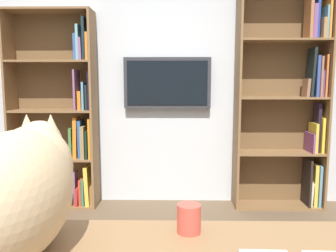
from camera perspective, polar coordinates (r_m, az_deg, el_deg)
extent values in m
cube|color=silver|center=(3.53, -0.26, 8.83)|extent=(4.52, 0.06, 2.70)
cube|color=brown|center=(3.66, 25.07, 4.35)|extent=(0.02, 0.28, 2.22)
cube|color=brown|center=(3.40, 11.68, 4.71)|extent=(0.02, 0.28, 2.22)
cube|color=brown|center=(3.64, 17.98, 4.66)|extent=(0.88, 0.01, 2.22)
cube|color=brown|center=(3.72, 17.91, -12.62)|extent=(0.84, 0.27, 0.02)
cube|color=brown|center=(3.58, 18.26, -4.29)|extent=(0.84, 0.27, 0.02)
cube|color=brown|center=(3.51, 18.62, 4.55)|extent=(0.84, 0.27, 0.02)
cube|color=brown|center=(3.53, 18.99, 13.51)|extent=(0.84, 0.27, 0.02)
cube|color=#618FA8|center=(3.78, 23.96, -9.11)|extent=(0.03, 0.17, 0.42)
cube|color=yellow|center=(3.78, 23.32, -9.04)|extent=(0.04, 0.18, 0.42)
cube|color=beige|center=(3.78, 22.82, -10.44)|extent=(0.04, 0.14, 0.24)
cube|color=black|center=(3.74, 22.42, -8.72)|extent=(0.02, 0.23, 0.48)
cube|color=yellow|center=(3.68, 24.29, -1.35)|extent=(0.03, 0.19, 0.35)
cube|color=black|center=(3.66, 23.84, -0.21)|extent=(0.03, 0.14, 0.49)
cube|color=gold|center=(3.66, 23.33, -1.79)|extent=(0.03, 0.20, 0.29)
cube|color=#7E4278|center=(3.65, 22.84, -2.55)|extent=(0.02, 0.24, 0.19)
cube|color=orange|center=(3.66, 24.75, 7.68)|extent=(0.02, 0.19, 0.40)
cube|color=#71437D|center=(3.63, 24.37, 6.54)|extent=(0.03, 0.13, 0.26)
cube|color=#94644B|center=(3.61, 24.00, 7.59)|extent=(0.02, 0.21, 0.38)
cube|color=#384B91|center=(3.61, 23.56, 7.68)|extent=(0.03, 0.20, 0.39)
cube|color=black|center=(3.60, 23.00, 8.33)|extent=(0.04, 0.18, 0.47)
cube|color=#8E6249|center=(3.59, 22.32, 6.01)|extent=(0.04, 0.15, 0.18)
cube|color=orange|center=(3.70, 25.23, 15.97)|extent=(0.02, 0.20, 0.37)
cube|color=#649FA9|center=(3.68, 24.81, 15.48)|extent=(0.02, 0.21, 0.30)
cube|color=#A47749|center=(3.64, 24.44, 14.69)|extent=(0.03, 0.21, 0.19)
cube|color=#274698|center=(3.68, 23.81, 16.89)|extent=(0.03, 0.13, 0.47)
cube|color=#7F4F8E|center=(3.64, 23.25, 15.81)|extent=(0.04, 0.16, 0.32)
cube|color=#A46A40|center=(3.62, 22.71, 16.83)|extent=(0.03, 0.18, 0.44)
cube|color=brown|center=(3.45, -12.42, 2.52)|extent=(0.02, 0.28, 1.96)
cube|color=brown|center=(3.73, -24.93, 2.36)|extent=(0.02, 0.28, 1.96)
cube|color=brown|center=(3.69, -18.22, 2.63)|extent=(0.85, 0.01, 1.96)
cube|color=brown|center=(3.77, -18.30, -12.40)|extent=(0.81, 0.27, 0.02)
cube|color=brown|center=(3.63, -18.60, -5.18)|extent=(0.81, 0.27, 0.02)
cube|color=brown|center=(3.56, -18.92, 2.45)|extent=(0.81, 0.27, 0.02)
cube|color=brown|center=(3.56, -19.25, 10.24)|extent=(0.81, 0.27, 0.02)
cube|color=brown|center=(3.62, -19.59, 17.91)|extent=(0.81, 0.27, 0.02)
cube|color=#9B6C39|center=(3.62, -12.62, -11.20)|extent=(0.03, 0.15, 0.20)
cube|color=gold|center=(3.61, -13.27, -9.60)|extent=(0.05, 0.23, 0.40)
cube|color=#3C6E4F|center=(3.64, -13.87, -10.52)|extent=(0.03, 0.21, 0.27)
cube|color=#BD3B26|center=(3.64, -14.35, -10.61)|extent=(0.02, 0.19, 0.26)
cube|color=#AB2724|center=(3.65, -14.88, -11.24)|extent=(0.04, 0.18, 0.18)
cube|color=slate|center=(3.65, -15.32, -9.92)|extent=(0.02, 0.13, 0.34)
cube|color=gold|center=(3.68, -15.85, -11.16)|extent=(0.05, 0.21, 0.18)
cube|color=orange|center=(3.49, -12.81, -1.98)|extent=(0.02, 0.22, 0.40)
cube|color=black|center=(3.49, -13.36, -3.00)|extent=(0.02, 0.19, 0.28)
cube|color=olive|center=(3.51, -13.89, -2.58)|extent=(0.04, 0.24, 0.33)
cube|color=#305899|center=(3.52, -14.53, -2.09)|extent=(0.03, 0.15, 0.38)
cube|color=orange|center=(3.53, -15.21, -1.85)|extent=(0.05, 0.16, 0.41)
cube|color=#447E3D|center=(3.53, -15.92, -2.75)|extent=(0.03, 0.16, 0.30)
cube|color=black|center=(3.44, -13.05, 5.82)|extent=(0.02, 0.15, 0.38)
cube|color=black|center=(3.45, -13.51, 4.71)|extent=(0.02, 0.13, 0.25)
cube|color=#5B92B0|center=(3.47, -13.99, 4.96)|extent=(0.02, 0.15, 0.28)
cube|color=orange|center=(3.47, -14.61, 4.20)|extent=(0.04, 0.12, 0.19)
cube|color=#835278|center=(3.49, -15.20, 5.92)|extent=(0.02, 0.20, 0.40)
cube|color=orange|center=(3.44, -13.33, 12.91)|extent=(0.02, 0.17, 0.26)
cube|color=black|center=(3.46, -13.82, 14.04)|extent=(0.03, 0.19, 0.40)
cube|color=#7E537B|center=(3.46, -14.30, 12.42)|extent=(0.03, 0.21, 0.21)
cube|color=#6AA1A5|center=(3.47, -14.78, 13.42)|extent=(0.02, 0.19, 0.33)
cube|color=#38599D|center=(3.50, -15.27, 12.72)|extent=(0.03, 0.13, 0.26)
cube|color=#333338|center=(3.45, -0.12, 7.29)|extent=(0.88, 0.06, 0.51)
cube|color=black|center=(3.42, -0.13, 7.29)|extent=(0.81, 0.01, 0.44)
ellipsoid|color=#D1B284|center=(1.07, -24.04, -10.51)|extent=(0.28, 0.49, 0.37)
ellipsoid|color=#D1B284|center=(1.15, -21.83, -6.72)|extent=(0.24, 0.27, 0.28)
sphere|color=#D1B284|center=(1.19, -20.86, -2.59)|extent=(0.14, 0.14, 0.14)
cone|color=#D1B284|center=(1.17, -19.17, -0.01)|extent=(0.07, 0.07, 0.08)
cone|color=#D1B284|center=(1.20, -22.74, 0.00)|extent=(0.07, 0.07, 0.08)
cone|color=beige|center=(1.17, -19.26, -0.29)|extent=(0.04, 0.04, 0.06)
cone|color=beige|center=(1.20, -22.84, -0.28)|extent=(0.04, 0.04, 0.06)
cylinder|color=#D84C3F|center=(1.17, 3.56, -15.34)|extent=(0.08, 0.08, 0.10)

